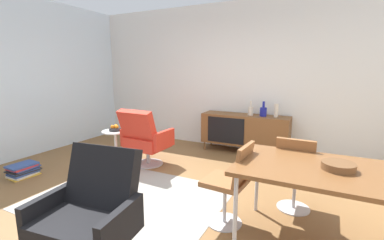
{
  "coord_description": "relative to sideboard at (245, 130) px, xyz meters",
  "views": [
    {
      "loc": [
        1.55,
        -2.45,
        1.54
      ],
      "look_at": [
        0.11,
        0.41,
        0.93
      ],
      "focal_mm": 24.74,
      "sensor_mm": 36.0,
      "label": 1
    }
  ],
  "objects": [
    {
      "name": "ground_plane",
      "position": [
        -0.26,
        -2.3,
        -0.44
      ],
      "size": [
        8.32,
        8.32,
        0.0
      ],
      "primitive_type": "plane",
      "color": "brown"
    },
    {
      "name": "wall_back",
      "position": [
        -0.26,
        0.3,
        0.96
      ],
      "size": [
        6.8,
        0.12,
        2.8
      ],
      "primitive_type": "cube",
      "color": "silver",
      "rests_on": "ground_plane"
    },
    {
      "name": "sideboard",
      "position": [
        0.0,
        0.0,
        0.0
      ],
      "size": [
        1.6,
        0.45,
        0.72
      ],
      "color": "brown",
      "rests_on": "ground_plane"
    },
    {
      "name": "vase_cobalt",
      "position": [
        0.33,
        0.0,
        0.37
      ],
      "size": [
        0.12,
        0.12,
        0.27
      ],
      "color": "navy",
      "rests_on": "sideboard"
    },
    {
      "name": "vase_sculptural_dark",
      "position": [
        0.1,
        0.0,
        0.37
      ],
      "size": [
        0.1,
        0.1,
        0.26
      ],
      "color": "beige",
      "rests_on": "sideboard"
    },
    {
      "name": "vase_ceramic_small",
      "position": [
        0.55,
        0.0,
        0.4
      ],
      "size": [
        0.07,
        0.07,
        0.23
      ],
      "color": "beige",
      "rests_on": "sideboard"
    },
    {
      "name": "dining_table",
      "position": [
        1.42,
        -2.4,
        0.26
      ],
      "size": [
        1.6,
        0.9,
        0.74
      ],
      "color": "brown",
      "rests_on": "ground_plane"
    },
    {
      "name": "wooden_bowl_on_table",
      "position": [
        1.44,
        -2.39,
        0.33
      ],
      "size": [
        0.26,
        0.26,
        0.06
      ],
      "primitive_type": "cylinder",
      "color": "brown",
      "rests_on": "dining_table"
    },
    {
      "name": "dining_chair_near_window",
      "position": [
        0.54,
        -2.4,
        0.03
      ],
      "size": [
        0.45,
        0.43,
        0.86
      ],
      "color": "brown",
      "rests_on": "ground_plane"
    },
    {
      "name": "dining_chair_back_left",
      "position": [
        1.07,
        -1.84,
        0.03
      ],
      "size": [
        0.41,
        0.43,
        0.86
      ],
      "color": "brown",
      "rests_on": "ground_plane"
    },
    {
      "name": "lounge_chair_red",
      "position": [
        -1.24,
        -1.41,
        0.03
      ],
      "size": [
        0.74,
        0.68,
        0.95
      ],
      "color": "red",
      "rests_on": "ground_plane"
    },
    {
      "name": "armchair_black_shell",
      "position": [
        -0.24,
        -3.44,
        0.03
      ],
      "size": [
        0.77,
        0.72,
        0.95
      ],
      "color": "black",
      "rests_on": "ground_plane"
    },
    {
      "name": "side_table_round",
      "position": [
        -1.85,
        -1.42,
        -0.12
      ],
      "size": [
        0.44,
        0.44,
        0.52
      ],
      "color": "white",
      "rests_on": "ground_plane"
    },
    {
      "name": "fruit_bowl",
      "position": [
        -1.85,
        -1.42,
        0.12
      ],
      "size": [
        0.2,
        0.2,
        0.11
      ],
      "color": "#262628",
      "rests_on": "side_table_round"
    },
    {
      "name": "magazine_stack",
      "position": [
        -2.58,
        -2.58,
        -0.35
      ],
      "size": [
        0.32,
        0.42,
        0.18
      ],
      "color": "gold",
      "rests_on": "ground_plane"
    },
    {
      "name": "area_rug",
      "position": [
        -0.74,
        -2.42,
        -0.44
      ],
      "size": [
        2.2,
        1.7,
        0.01
      ],
      "primitive_type": "cube",
      "color": "gray",
      "rests_on": "ground_plane"
    }
  ]
}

